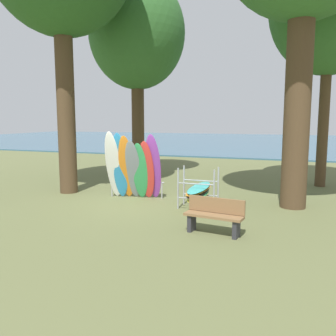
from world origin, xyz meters
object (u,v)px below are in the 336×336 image
(tree_mid_behind, at_px, (137,35))
(tree_far_left_back, at_px, (330,6))
(board_storage_rack, at_px, (199,191))
(leaning_board_pile, at_px, (133,168))
(park_bench, at_px, (214,215))

(tree_mid_behind, xyz_separation_m, tree_far_left_back, (8.17, -0.38, 0.38))
(tree_far_left_back, bearing_deg, tree_mid_behind, 177.34)
(board_storage_rack, bearing_deg, tree_mid_behind, 129.10)
(tree_mid_behind, height_order, leaning_board_pile, tree_mid_behind)
(park_bench, bearing_deg, leaning_board_pile, 141.04)
(tree_mid_behind, bearing_deg, tree_far_left_back, -2.66)
(leaning_board_pile, bearing_deg, tree_far_left_back, 37.19)
(leaning_board_pile, height_order, park_bench, leaning_board_pile)
(tree_far_left_back, bearing_deg, leaning_board_pile, -142.81)
(tree_mid_behind, bearing_deg, board_storage_rack, -50.90)
(tree_mid_behind, height_order, tree_far_left_back, tree_far_left_back)
(tree_far_left_back, distance_m, board_storage_rack, 9.01)
(leaning_board_pile, relative_size, board_storage_rack, 1.08)
(park_bench, bearing_deg, board_storage_rack, 113.25)
(tree_far_left_back, xyz_separation_m, leaning_board_pile, (-6.13, -4.65, -5.88))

